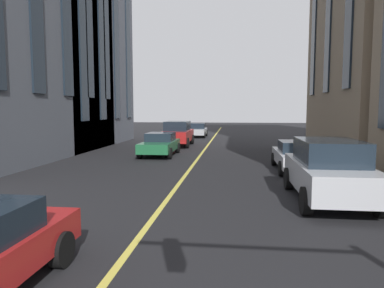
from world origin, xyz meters
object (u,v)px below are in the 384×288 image
Objects in this scene: car_red_far at (178,133)px; car_white_mid at (297,155)px; car_silver_oncoming at (197,130)px; car_green_trailing at (160,144)px; car_silver_parked_b at (329,170)px.

car_red_far is 12.57m from car_white_mid.
car_silver_oncoming reaches higher than car_green_trailing.
car_silver_parked_b is 12.43m from car_green_trailing.
car_green_trailing and car_white_mid have the same top height.
car_silver_parked_b reaches higher than car_silver_oncoming.
car_silver_parked_b is at bearing -143.92° from car_green_trailing.
car_white_mid is at bearing -161.13° from car_silver_oncoming.
car_white_mid is (-10.33, -7.16, -0.27)m from car_red_far.
car_red_far is 1.00× the size of car_silver_parked_b.
car_red_far reaches higher than car_silver_oncoming.
car_green_trailing is at bearing 177.16° from car_silver_oncoming.
car_silver_oncoming is 20.37m from car_white_mid.
car_green_trailing is (-14.68, 0.73, 0.00)m from car_silver_oncoming.
car_silver_oncoming is (24.72, 6.59, -0.27)m from car_silver_parked_b.
car_red_far is at bearing -1.52° from car_green_trailing.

